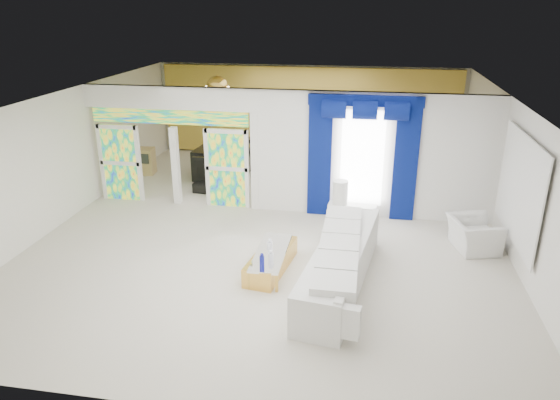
% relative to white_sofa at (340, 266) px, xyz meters
% --- Properties ---
extents(floor, '(12.00, 12.00, 0.00)m').
position_rel_white_sofa_xyz_m(floor, '(-1.64, 2.45, -0.37)').
color(floor, '#B7AF9E').
rests_on(floor, ground).
extents(dividing_wall, '(5.70, 0.18, 3.00)m').
position_rel_white_sofa_xyz_m(dividing_wall, '(0.51, 3.45, 1.13)').
color(dividing_wall, white).
rests_on(dividing_wall, ground).
extents(dividing_header, '(4.30, 0.18, 0.55)m').
position_rel_white_sofa_xyz_m(dividing_header, '(-4.49, 3.45, 2.36)').
color(dividing_header, white).
rests_on(dividing_header, dividing_wall).
extents(stained_panel_left, '(0.95, 0.04, 2.00)m').
position_rel_white_sofa_xyz_m(stained_panel_left, '(-5.92, 3.45, 0.63)').
color(stained_panel_left, '#994C3F').
rests_on(stained_panel_left, ground).
extents(stained_panel_right, '(0.95, 0.04, 2.00)m').
position_rel_white_sofa_xyz_m(stained_panel_right, '(-3.07, 3.45, 0.63)').
color(stained_panel_right, '#994C3F').
rests_on(stained_panel_right, ground).
extents(stained_transom, '(4.00, 0.05, 0.35)m').
position_rel_white_sofa_xyz_m(stained_transom, '(-4.49, 3.45, 1.88)').
color(stained_transom, '#994C3F').
rests_on(stained_transom, dividing_header).
extents(window_pane, '(1.00, 0.02, 2.30)m').
position_rel_white_sofa_xyz_m(window_pane, '(0.26, 3.35, 1.08)').
color(window_pane, white).
rests_on(window_pane, dividing_wall).
extents(blue_drape_left, '(0.55, 0.10, 2.80)m').
position_rel_white_sofa_xyz_m(blue_drape_left, '(-0.74, 3.32, 1.03)').
color(blue_drape_left, '#030846').
rests_on(blue_drape_left, ground).
extents(blue_drape_right, '(0.55, 0.10, 2.80)m').
position_rel_white_sofa_xyz_m(blue_drape_right, '(1.26, 3.32, 1.03)').
color(blue_drape_right, '#030846').
rests_on(blue_drape_right, ground).
extents(blue_pelmet, '(2.60, 0.12, 0.25)m').
position_rel_white_sofa_xyz_m(blue_pelmet, '(0.26, 3.32, 2.45)').
color(blue_pelmet, '#030846').
rests_on(blue_pelmet, dividing_wall).
extents(wall_mirror, '(0.04, 2.70, 1.90)m').
position_rel_white_sofa_xyz_m(wall_mirror, '(3.30, 1.45, 1.18)').
color(wall_mirror, white).
rests_on(wall_mirror, ground).
extents(gold_curtains, '(9.70, 0.12, 2.90)m').
position_rel_white_sofa_xyz_m(gold_curtains, '(-1.64, 8.35, 1.13)').
color(gold_curtains, gold).
rests_on(gold_curtains, ground).
extents(white_sofa, '(1.38, 3.96, 0.74)m').
position_rel_white_sofa_xyz_m(white_sofa, '(0.00, 0.00, 0.00)').
color(white_sofa, silver).
rests_on(white_sofa, ground).
extents(coffee_table, '(0.81, 1.76, 0.38)m').
position_rel_white_sofa_xyz_m(coffee_table, '(-1.35, 0.30, -0.18)').
color(coffee_table, gold).
rests_on(coffee_table, ground).
extents(console_table, '(1.17, 0.47, 0.38)m').
position_rel_white_sofa_xyz_m(console_table, '(0.09, 3.09, -0.18)').
color(console_table, white).
rests_on(console_table, ground).
extents(table_lamp, '(0.36, 0.36, 0.58)m').
position_rel_white_sofa_xyz_m(table_lamp, '(-0.21, 3.09, 0.30)').
color(table_lamp, silver).
rests_on(table_lamp, console_table).
extents(armchair, '(1.12, 1.22, 0.67)m').
position_rel_white_sofa_xyz_m(armchair, '(2.67, 1.92, -0.04)').
color(armchair, silver).
rests_on(armchair, ground).
extents(grand_piano, '(1.49, 1.87, 0.89)m').
position_rel_white_sofa_xyz_m(grand_piano, '(-3.86, 5.91, 0.08)').
color(grand_piano, black).
rests_on(grand_piano, ground).
extents(piano_bench, '(0.84, 0.38, 0.27)m').
position_rel_white_sofa_xyz_m(piano_bench, '(-3.86, 4.31, -0.23)').
color(piano_bench, black).
rests_on(piano_bench, ground).
extents(tv_console, '(0.59, 0.55, 0.79)m').
position_rel_white_sofa_xyz_m(tv_console, '(-6.24, 5.62, 0.02)').
color(tv_console, tan).
rests_on(tv_console, ground).
extents(chandelier, '(0.60, 0.60, 0.60)m').
position_rel_white_sofa_xyz_m(chandelier, '(-3.94, 5.85, 2.28)').
color(chandelier, gold).
rests_on(chandelier, ceiling).
extents(decanters, '(0.23, 0.88, 0.19)m').
position_rel_white_sofa_xyz_m(decanters, '(-1.37, 0.05, 0.08)').
color(decanters, white).
rests_on(decanters, coffee_table).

